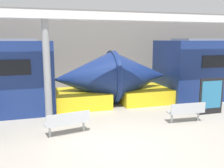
{
  "coord_description": "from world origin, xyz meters",
  "views": [
    {
      "loc": [
        -2.36,
        -6.62,
        3.17
      ],
      "look_at": [
        0.46,
        2.78,
        1.4
      ],
      "focal_mm": 40.0,
      "sensor_mm": 36.0,
      "label": 1
    }
  ],
  "objects_px": {
    "bench_far": "(187,111)",
    "support_column_near": "(47,74)",
    "poster_board": "(211,96)",
    "bench_near": "(68,121)"
  },
  "relations": [
    {
      "from": "bench_far",
      "to": "support_column_near",
      "type": "bearing_deg",
      "value": 169.6
    },
    {
      "from": "poster_board",
      "to": "support_column_near",
      "type": "height_order",
      "value": "support_column_near"
    },
    {
      "from": "bench_near",
      "to": "support_column_near",
      "type": "height_order",
      "value": "support_column_near"
    },
    {
      "from": "bench_far",
      "to": "bench_near",
      "type": "bearing_deg",
      "value": -177.57
    },
    {
      "from": "bench_far",
      "to": "support_column_near",
      "type": "distance_m",
      "value": 5.41
    },
    {
      "from": "bench_far",
      "to": "poster_board",
      "type": "relative_size",
      "value": 0.93
    },
    {
      "from": "support_column_near",
      "to": "bench_far",
      "type": "bearing_deg",
      "value": -13.43
    },
    {
      "from": "bench_near",
      "to": "bench_far",
      "type": "bearing_deg",
      "value": -11.13
    },
    {
      "from": "bench_near",
      "to": "poster_board",
      "type": "relative_size",
      "value": 0.99
    },
    {
      "from": "bench_far",
      "to": "poster_board",
      "type": "height_order",
      "value": "poster_board"
    }
  ]
}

